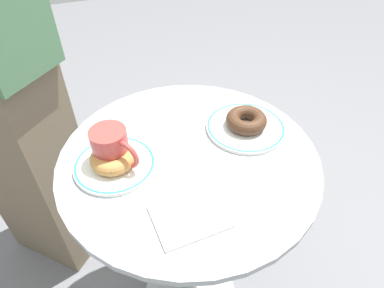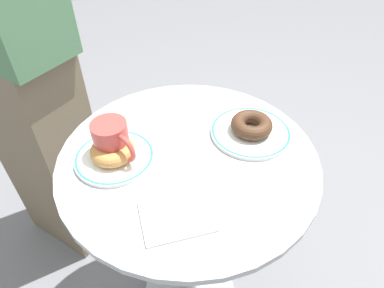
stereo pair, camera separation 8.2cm
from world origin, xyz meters
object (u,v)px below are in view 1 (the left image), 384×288
Objects in this scene: cafe_table at (189,217)px; plate_left at (115,164)px; donut_old_fashioned at (113,158)px; donut_chocolate at (246,120)px; plate_right at (245,127)px; paper_napkin at (190,217)px; coffee_mug at (112,148)px.

plate_left reaches higher than cafe_table.
donut_old_fashioned is 0.36m from donut_chocolate.
plate_right is 1.99× the size of donut_old_fashioned.
donut_chocolate reaches higher than paper_napkin.
paper_napkin is (0.12, -0.20, -0.00)m from plate_left.
paper_napkin is 0.25m from coffee_mug.
donut_chocolate reaches higher than donut_old_fashioned.
donut_old_fashioned is at bearing -120.88° from plate_left.
cafe_table is at bearing -165.49° from donut_chocolate.
donut_old_fashioned is at bearing 121.29° from paper_napkin.
coffee_mug is (-0.18, 0.04, 0.31)m from cafe_table.
donut_old_fashioned is at bearing 172.38° from cafe_table.
cafe_table is 3.67× the size of plate_right.
donut_old_fashioned is at bearing -176.46° from plate_right.
plate_right is 1.82× the size of coffee_mug.
donut_old_fashioned is 0.71× the size of paper_napkin.
paper_napkin is (-0.06, -0.17, 0.26)m from cafe_table.
cafe_table is at bearing -12.13° from coffee_mug.
cafe_table is 0.32m from plate_right.
paper_napkin is at bearing -58.71° from donut_old_fashioned.
coffee_mug is at bearing 118.98° from paper_napkin.
plate_left and plate_right have the same top height.
donut_chocolate is 0.32m from paper_napkin.
donut_chocolate is at bearing 3.25° from plate_left.
cafe_table is 4.01× the size of plate_left.
donut_chocolate is at bearing 1.33° from coffee_mug.
plate_right is at bearing 3.54° from donut_old_fashioned.
cafe_table is 0.36m from coffee_mug.
plate_left is 1.30× the size of paper_napkin.
plate_left is at bearing 120.81° from paper_napkin.
cafe_table is 0.32m from plate_left.
donut_old_fashioned is (-0.18, 0.02, 0.29)m from cafe_table.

